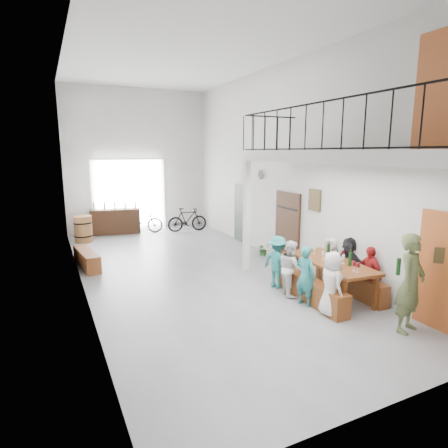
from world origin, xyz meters
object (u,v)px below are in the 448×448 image
tasting_table (331,265)px  bicycle_near (140,222)px  host_standing (411,283)px  bench_inner (311,291)px  side_bench (87,259)px  serving_counter (116,221)px  oak_barrel (83,229)px

tasting_table → bicycle_near: 8.52m
host_standing → bicycle_near: bearing=85.5°
bench_inner → side_bench: bearing=134.6°
side_bench → serving_counter: 4.32m
bench_inner → bicycle_near: (-1.65, 8.30, 0.21)m
tasting_table → side_bench: tasting_table is taller
bicycle_near → oak_barrel: bearing=120.5°
tasting_table → serving_counter: (-3.09, 8.51, -0.23)m
oak_barrel → serving_counter: bearing=35.4°
bench_inner → serving_counter: (-2.51, 8.59, 0.24)m
bench_inner → side_bench: bench_inner is taller
host_standing → bicycle_near: size_ratio=1.01×
side_bench → oak_barrel: bearing=86.1°
tasting_table → bicycle_near: bicycle_near is taller
tasting_table → bicycle_near: (-2.23, 8.22, -0.25)m
bench_inner → oak_barrel: oak_barrel is taller
oak_barrel → bicycle_near: oak_barrel is taller
side_bench → host_standing: host_standing is taller
tasting_table → side_bench: (-4.56, 4.46, -0.47)m
bench_inner → side_bench: size_ratio=1.26×
bicycle_near → serving_counter: bearing=85.9°
serving_counter → bicycle_near: size_ratio=1.05×
serving_counter → tasting_table: bearing=-60.4°
serving_counter → host_standing: size_ratio=1.04×
side_bench → host_standing: bearing=-53.5°
side_bench → bicycle_near: (2.33, 3.77, 0.22)m
oak_barrel → serving_counter: 1.54m
oak_barrel → host_standing: 10.47m
bench_inner → serving_counter: 8.95m
oak_barrel → side_bench: bearing=-93.9°
host_standing → serving_counter: bearing=89.6°
tasting_table → bench_inner: tasting_table is taller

